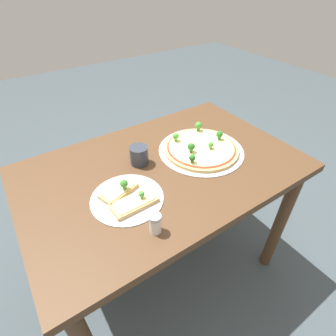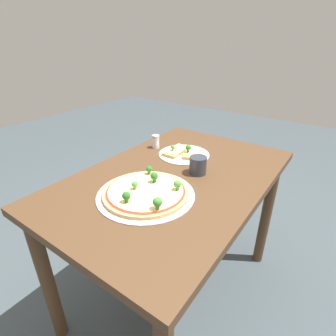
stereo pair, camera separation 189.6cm
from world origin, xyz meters
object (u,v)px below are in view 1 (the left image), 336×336
(pizza_tray_whole, at_px, (200,148))
(condiment_shaker, at_px, (155,223))
(drinking_cup, at_px, (139,155))
(pizza_tray_slice, at_px, (127,197))
(dining_table, at_px, (164,186))

(pizza_tray_whole, bearing_deg, condiment_shaker, -146.29)
(drinking_cup, bearing_deg, pizza_tray_slice, -130.90)
(pizza_tray_slice, relative_size, condiment_shaker, 3.68)
(pizza_tray_whole, bearing_deg, drinking_cup, 165.81)
(dining_table, relative_size, condiment_shaker, 16.00)
(pizza_tray_whole, relative_size, condiment_shaker, 5.32)
(pizza_tray_whole, bearing_deg, dining_table, -178.63)
(dining_table, xyz_separation_m, drinking_cup, (-0.07, 0.08, 0.15))
(pizza_tray_whole, height_order, condiment_shaker, condiment_shaker)
(drinking_cup, relative_size, condiment_shaker, 1.11)
(dining_table, distance_m, pizza_tray_whole, 0.24)
(pizza_tray_whole, height_order, drinking_cup, drinking_cup)
(condiment_shaker, bearing_deg, dining_table, 52.60)
(pizza_tray_slice, distance_m, drinking_cup, 0.22)
(drinking_cup, height_order, condiment_shaker, drinking_cup)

